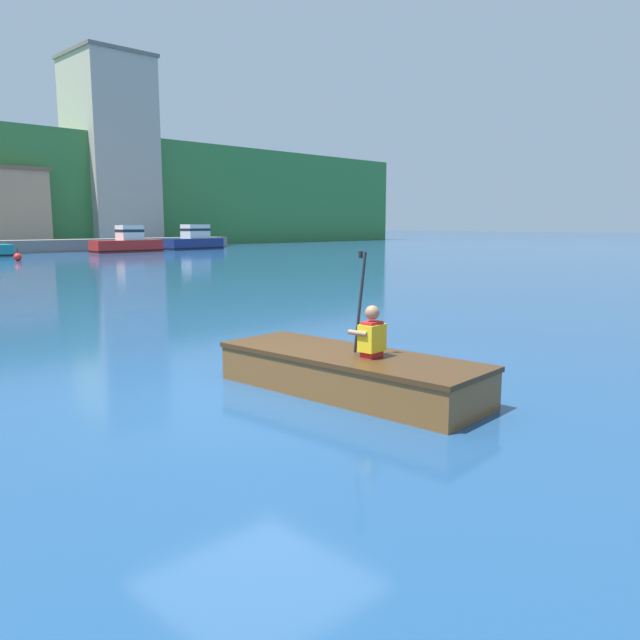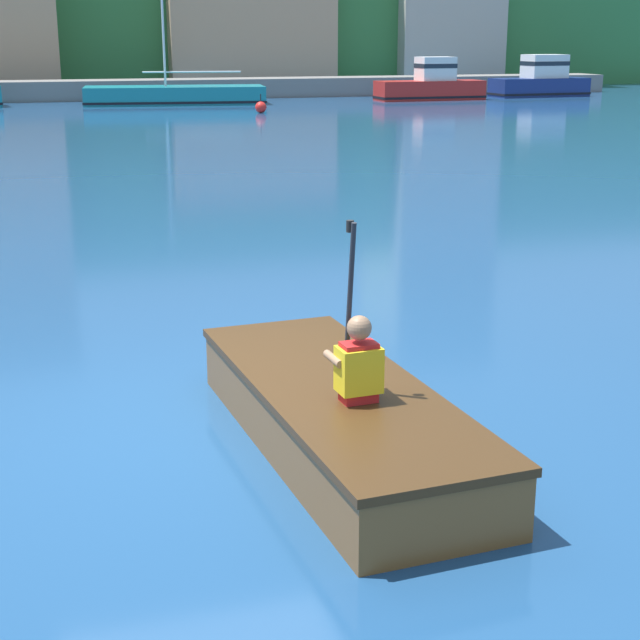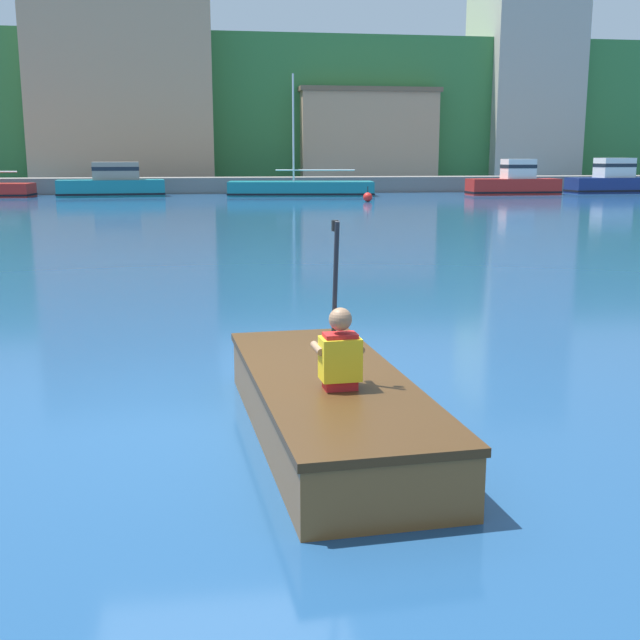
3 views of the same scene
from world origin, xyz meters
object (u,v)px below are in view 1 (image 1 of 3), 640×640
Objects in this scene: rowboat_foreground at (346,370)px; person_paddler at (371,334)px; moored_boat_dock_west_inner at (194,240)px; moored_boat_dock_east_end at (128,243)px; channel_buoy at (18,257)px.

person_paddler is (0.02, -0.38, 0.49)m from rowboat_foreground.
moored_boat_dock_east_end is (-6.25, -0.95, -0.06)m from moored_boat_dock_west_inner.
person_paddler is at bearing -113.82° from moored_boat_dock_east_end.
person_paddler is 1.71× the size of channel_buoy.
rowboat_foreground is 32.34m from channel_buoy.
moored_boat_dock_west_inner is at bearing 59.03° from rowboat_foreground.
moored_boat_dock_west_inner reaches higher than moored_boat_dock_east_end.
moored_boat_dock_west_inner reaches higher than person_paddler.
rowboat_foreground is (-16.53, -37.01, -0.39)m from moored_boat_dock_east_end.
moored_boat_dock_east_end is at bearing -171.34° from moored_boat_dock_west_inner.
moored_boat_dock_east_end is at bearing 65.93° from rowboat_foreground.
rowboat_foreground is at bearing -114.07° from moored_boat_dock_east_end.
channel_buoy is at bearing -157.90° from moored_boat_dock_west_inner.
moored_boat_dock_west_inner reaches higher than rowboat_foreground.
moored_boat_dock_east_end is 4.20× the size of person_paddler.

